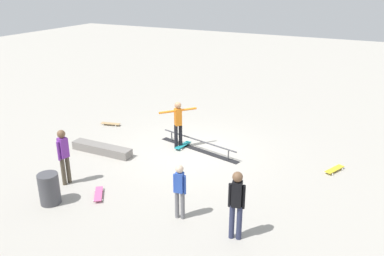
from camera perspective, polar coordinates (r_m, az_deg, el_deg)
The scene contains 12 objects.
ground_plane at distance 13.86m, azimuth -0.26°, elevation -3.36°, with size 60.00×60.00×0.00m, color #ADA89E.
grind_rail at distance 13.89m, azimuth 0.94°, elevation -2.53°, with size 3.31×0.97×0.39m.
skate_ledge at distance 14.03m, azimuth -12.86°, elevation -2.96°, with size 2.27×0.42×0.29m, color gray.
skater_main at distance 13.78m, azimuth -2.02°, elevation 0.92°, with size 0.95×1.09×1.70m.
skateboard_main at distance 14.16m, azimuth -1.31°, elevation -2.49°, with size 0.33×0.82×0.09m.
bystander_blue_shirt at distance 9.85m, azimuth -1.79°, elevation -8.72°, with size 0.34×0.20×1.48m.
bystander_black_shirt at distance 9.11m, azimuth 6.42°, elevation -10.52°, with size 0.39×0.24×1.72m.
bystander_purple_shirt at distance 11.96m, azimuth -17.98°, elevation -3.57°, with size 0.23×0.39×1.69m.
loose_skateboard_yellow at distance 13.23m, azimuth 19.83°, elevation -5.59°, with size 0.51×0.81×0.09m.
loose_skateboard_pink at distance 11.43m, azimuth -13.31°, elevation -9.21°, with size 0.63×0.77×0.09m.
loose_skateboard_natural at distance 16.55m, azimuth -11.65°, elevation 0.62°, with size 0.82×0.39×0.09m.
trash_bin at distance 11.32m, azimuth -19.86°, elevation -8.23°, with size 0.55×0.55×0.86m, color #47474C.
Camera 1 is at (-5.79, 11.22, 5.72)m, focal length 37.06 mm.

